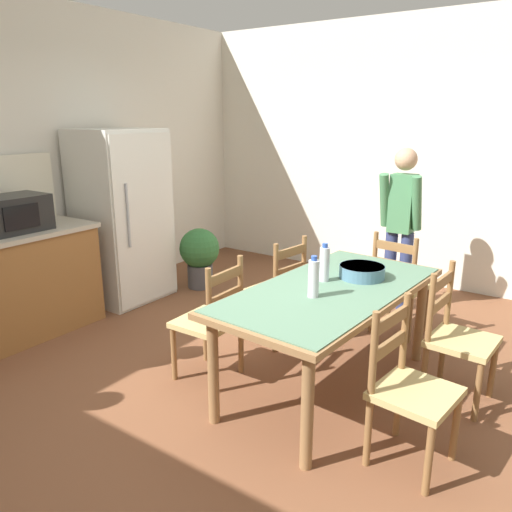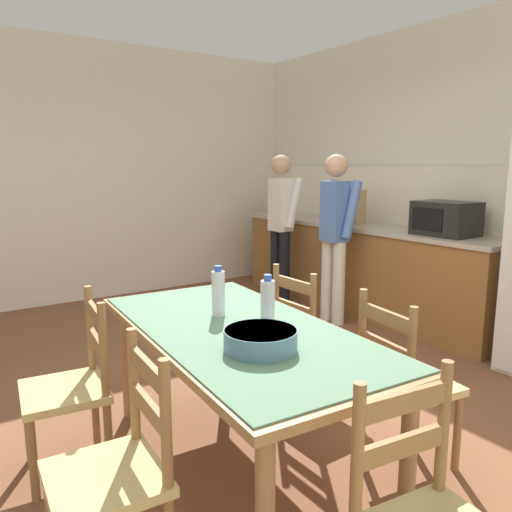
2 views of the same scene
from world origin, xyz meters
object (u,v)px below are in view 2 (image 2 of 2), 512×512
(bottle_near_centre, at_px, (218,293))
(microwave, at_px, (446,218))
(person_at_sink, at_px, (281,221))
(serving_bowl, at_px, (260,338))
(bottle_off_centre, at_px, (268,304))
(chair_side_near_left, at_px, (72,388))
(chair_side_near_right, at_px, (116,472))
(chair_side_far_left, at_px, (309,337))
(person_at_counter, at_px, (335,230))
(chair_side_far_right, at_px, (403,383))
(paper_bag, at_px, (353,207))
(dining_table, at_px, (239,343))

(bottle_near_centre, bearing_deg, microwave, 99.78)
(microwave, xyz_separation_m, person_at_sink, (-1.74, -0.50, -0.15))
(serving_bowl, bearing_deg, bottle_off_centre, 138.05)
(bottle_near_centre, height_order, chair_side_near_left, bottle_near_centre)
(bottle_near_centre, relative_size, chair_side_near_right, 0.30)
(chair_side_far_left, height_order, person_at_counter, person_at_counter)
(bottle_near_centre, height_order, person_at_sink, person_at_sink)
(serving_bowl, height_order, chair_side_far_right, chair_side_far_right)
(person_at_sink, distance_m, person_at_counter, 0.89)
(microwave, relative_size, chair_side_far_right, 0.55)
(chair_side_far_right, xyz_separation_m, person_at_counter, (-1.97, 1.37, 0.48))
(paper_bag, relative_size, chair_side_near_left, 0.40)
(microwave, height_order, chair_side_near_left, microwave)
(bottle_near_centre, bearing_deg, chair_side_far_left, 99.70)
(microwave, height_order, person_at_counter, person_at_counter)
(chair_side_near_right, height_order, person_at_sink, person_at_sink)
(microwave, height_order, bottle_off_centre, microwave)
(serving_bowl, relative_size, person_at_sink, 0.19)
(paper_bag, xyz_separation_m, bottle_off_centre, (1.89, -2.48, -0.23))
(chair_side_near_right, bearing_deg, chair_side_far_right, 90.10)
(chair_side_near_left, bearing_deg, chair_side_far_left, 92.92)
(bottle_off_centre, relative_size, chair_side_near_right, 0.30)
(chair_side_far_left, bearing_deg, paper_bag, -52.64)
(chair_side_far_left, bearing_deg, chair_side_near_left, 85.17)
(paper_bag, bearing_deg, chair_side_far_right, -39.97)
(dining_table, bearing_deg, chair_side_near_right, -64.92)
(chair_side_near_right, relative_size, chair_side_far_left, 1.00)
(dining_table, height_order, chair_side_far_right, chair_side_far_right)
(dining_table, relative_size, bottle_off_centre, 6.89)
(chair_side_near_left, xyz_separation_m, chair_side_near_right, (0.81, -0.05, 0.00))
(microwave, distance_m, bottle_off_centre, 2.61)
(bottle_near_centre, xyz_separation_m, chair_side_far_left, (-0.13, 0.74, -0.43))
(bottle_off_centre, distance_m, serving_bowl, 0.30)
(microwave, xyz_separation_m, chair_side_near_left, (0.22, -3.30, -0.63))
(paper_bag, distance_m, person_at_counter, 0.61)
(serving_bowl, height_order, chair_side_far_left, chair_side_far_left)
(person_at_sink, bearing_deg, chair_side_far_left, -123.07)
(dining_table, bearing_deg, bottle_near_centre, 176.12)
(chair_side_far_right, bearing_deg, person_at_counter, -26.51)
(paper_bag, height_order, chair_side_far_right, paper_bag)
(paper_bag, bearing_deg, chair_side_near_right, -57.29)
(dining_table, distance_m, chair_side_near_right, 0.87)
(chair_side_near_left, bearing_deg, dining_table, 64.13)
(person_at_counter, bearing_deg, chair_side_far_left, -138.45)
(paper_bag, distance_m, chair_side_near_right, 4.03)
(chair_side_far_right, bearing_deg, microwave, -51.01)
(microwave, xyz_separation_m, paper_bag, (-1.12, -0.01, 0.03))
(dining_table, relative_size, chair_side_far_right, 2.04)
(chair_side_near_left, height_order, chair_side_far_left, same)
(chair_side_far_left, relative_size, person_at_sink, 0.55)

